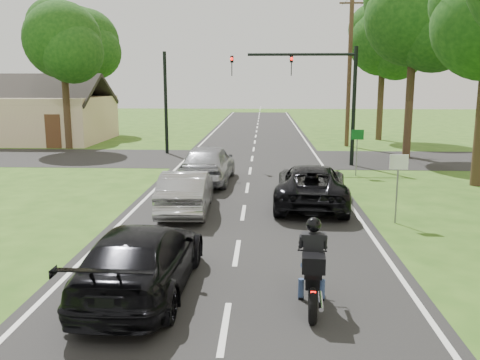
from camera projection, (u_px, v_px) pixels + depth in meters
name	position (u px, v px, depth m)	size (l,w,h in m)	color
ground	(237.00, 253.00, 12.83)	(140.00, 140.00, 0.00)	#2D5317
road	(249.00, 179.00, 22.63)	(8.00, 100.00, 0.01)	black
cross_road	(252.00, 159.00, 28.52)	(60.00, 7.00, 0.01)	black
motorcycle_rider	(313.00, 273.00, 9.61)	(0.59, 2.07, 1.78)	black
dark_suv	(311.00, 185.00, 17.60)	(2.38, 5.17, 1.44)	black
silver_sedan	(186.00, 191.00, 16.68)	(1.48, 4.24, 1.40)	#9E9EA2
silver_suv	(208.00, 163.00, 21.61)	(1.96, 4.88, 1.66)	#9B9CA2
dark_car_behind	(142.00, 259.00, 10.33)	(1.97, 4.85, 1.41)	black
traffic_signal	(318.00, 84.00, 25.61)	(6.38, 0.44, 6.00)	black
signal_pole_far	(166.00, 103.00, 30.15)	(0.20, 0.20, 6.00)	black
utility_pole_far	(349.00, 69.00, 33.15)	(1.60, 0.28, 10.00)	brown
sign_white	(398.00, 172.00, 15.23)	(0.55, 0.07, 2.12)	slate
sign_green	(357.00, 141.00, 23.06)	(0.55, 0.07, 2.12)	slate
tree_row_d	(421.00, 22.00, 27.42)	(5.76, 5.58, 10.45)	#332316
tree_row_e	(388.00, 45.00, 36.36)	(5.28, 5.12, 9.61)	#332316
tree_left_near	(66.00, 44.00, 31.54)	(5.12, 4.96, 9.22)	#332316
tree_left_far	(89.00, 46.00, 41.29)	(5.76, 5.58, 10.14)	#332316
house	(34.00, 117.00, 36.78)	(10.20, 8.00, 4.84)	#C9AE8B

